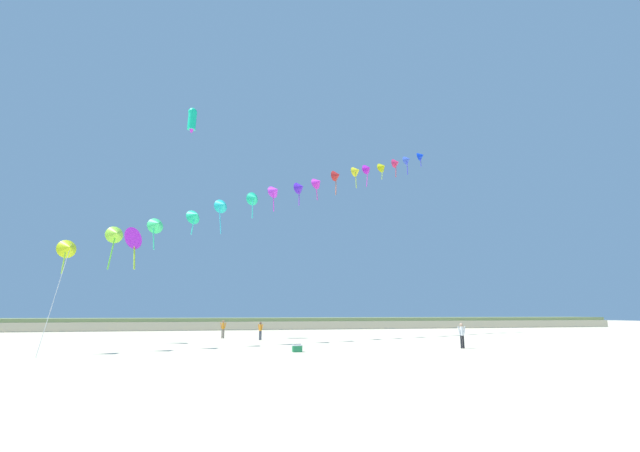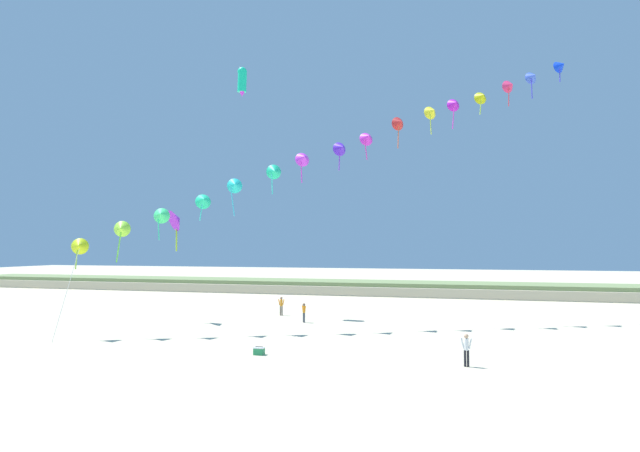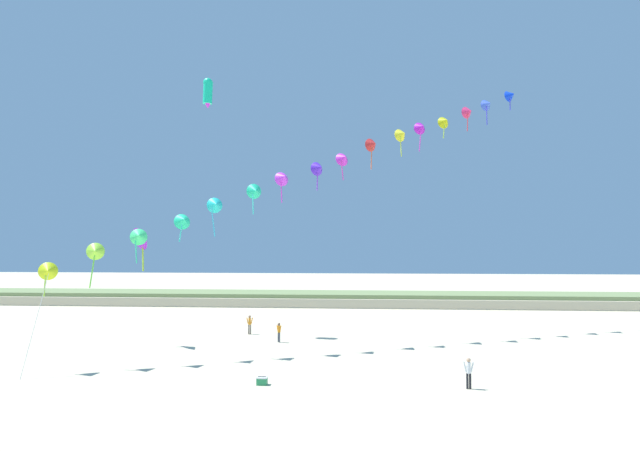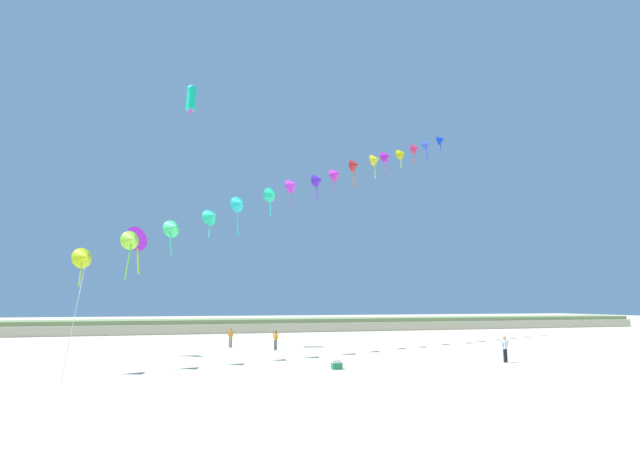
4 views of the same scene
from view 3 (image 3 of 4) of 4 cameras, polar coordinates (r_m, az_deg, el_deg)
The scene contains 9 objects.
ground_plane at distance 24.27m, azimuth -10.15°, elevation -20.46°, with size 240.00×240.00×0.00m, color beige.
dune_ridge at distance 65.94m, azimuth -0.73°, elevation -8.27°, with size 120.00×8.13×1.60m.
person_near_left at distance 40.38m, azimuth -4.72°, elevation -11.88°, with size 0.46×0.40×1.53m.
person_near_right at distance 28.69m, azimuth 16.63°, elevation -15.59°, with size 0.57×0.22×1.63m.
person_mid_center at distance 44.27m, azimuth -8.05°, elevation -10.95°, with size 0.57×0.22×1.63m.
kite_banner_string at distance 39.61m, azimuth 1.32°, elevation 7.26°, with size 35.07×22.31×22.84m.
large_kite_low_lead at distance 41.06m, azimuth -19.56°, elevation -1.27°, with size 2.19×2.08×3.55m.
large_kite_mid_trail at distance 47.03m, azimuth -12.70°, elevation 14.74°, with size 1.08×1.03×2.72m.
beach_cooler at distance 28.71m, azimuth -6.64°, elevation -17.17°, with size 0.58×0.41×0.46m.
Camera 3 is at (5.67, -22.36, 7.54)m, focal length 28.00 mm.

